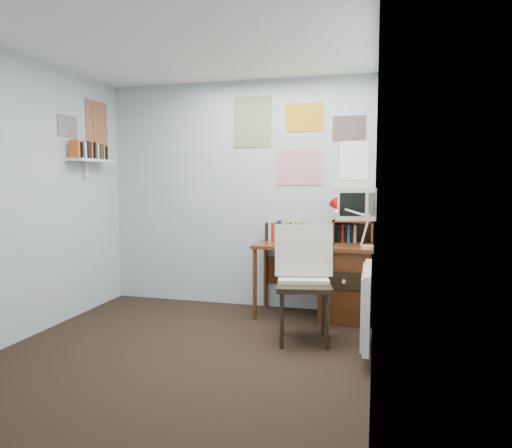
# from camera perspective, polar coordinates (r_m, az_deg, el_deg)

# --- Properties ---
(ground) EXTENTS (3.50, 3.50, 0.00)m
(ground) POSITION_cam_1_polar(r_m,az_deg,el_deg) (3.76, -10.49, -16.65)
(ground) COLOR black
(ground) RESTS_ON ground
(back_wall) EXTENTS (3.00, 0.02, 2.50)m
(back_wall) POSITION_cam_1_polar(r_m,az_deg,el_deg) (5.12, -2.38, 3.66)
(back_wall) COLOR #B0BFC9
(back_wall) RESTS_ON ground
(left_wall) EXTENTS (0.02, 3.50, 2.50)m
(left_wall) POSITION_cam_1_polar(r_m,az_deg,el_deg) (4.35, -28.99, 2.67)
(left_wall) COLOR #B0BFC9
(left_wall) RESTS_ON ground
(right_wall) EXTENTS (0.02, 3.50, 2.50)m
(right_wall) POSITION_cam_1_polar(r_m,az_deg,el_deg) (3.15, 14.63, 2.37)
(right_wall) COLOR #B0BFC9
(right_wall) RESTS_ON ground
(ceiling) EXTENTS (3.00, 3.50, 0.02)m
(ceiling) POSITION_cam_1_polar(r_m,az_deg,el_deg) (3.65, -11.22, 22.72)
(ceiling) COLOR white
(ceiling) RESTS_ON back_wall
(desk) EXTENTS (1.20, 0.55, 0.76)m
(desk) POSITION_cam_1_polar(r_m,az_deg,el_deg) (4.75, 10.42, -6.86)
(desk) COLOR #613016
(desk) RESTS_ON ground
(desk_chair) EXTENTS (0.59, 0.57, 0.99)m
(desk_chair) POSITION_cam_1_polar(r_m,az_deg,el_deg) (4.02, 5.98, -7.70)
(desk_chair) COLOR black
(desk_chair) RESTS_ON ground
(desk_lamp) EXTENTS (0.33, 0.29, 0.43)m
(desk_lamp) POSITION_cam_1_polar(r_m,az_deg,el_deg) (4.47, 13.81, -0.31)
(desk_lamp) COLOR red
(desk_lamp) RESTS_ON desk
(tv_riser) EXTENTS (0.40, 0.30, 0.25)m
(tv_riser) POSITION_cam_1_polar(r_m,az_deg,el_deg) (4.77, 12.04, -0.98)
(tv_riser) COLOR #613016
(tv_riser) RESTS_ON desk
(crt_tv) EXTENTS (0.44, 0.42, 0.36)m
(crt_tv) POSITION_cam_1_polar(r_m,az_deg,el_deg) (4.77, 12.16, 2.69)
(crt_tv) COLOR beige
(crt_tv) RESTS_ON tv_riser
(book_row) EXTENTS (0.60, 0.14, 0.22)m
(book_row) POSITION_cam_1_polar(r_m,az_deg,el_deg) (4.91, 4.71, -0.87)
(book_row) COLOR #613016
(book_row) RESTS_ON desk
(radiator) EXTENTS (0.09, 0.80, 0.60)m
(radiator) POSITION_cam_1_polar(r_m,az_deg,el_deg) (3.83, 13.74, -9.69)
(radiator) COLOR white
(radiator) RESTS_ON right_wall
(wall_shelf) EXTENTS (0.20, 0.62, 0.24)m
(wall_shelf) POSITION_cam_1_polar(r_m,az_deg,el_deg) (5.15, -19.83, 7.48)
(wall_shelf) COLOR white
(wall_shelf) RESTS_ON left_wall
(posters_back) EXTENTS (1.20, 0.01, 0.90)m
(posters_back) POSITION_cam_1_polar(r_m,az_deg,el_deg) (4.98, 5.43, 10.51)
(posters_back) COLOR white
(posters_back) RESTS_ON back_wall
(posters_left) EXTENTS (0.01, 0.70, 0.60)m
(posters_left) POSITION_cam_1_polar(r_m,az_deg,el_deg) (5.23, -20.83, 11.58)
(posters_left) COLOR white
(posters_left) RESTS_ON left_wall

